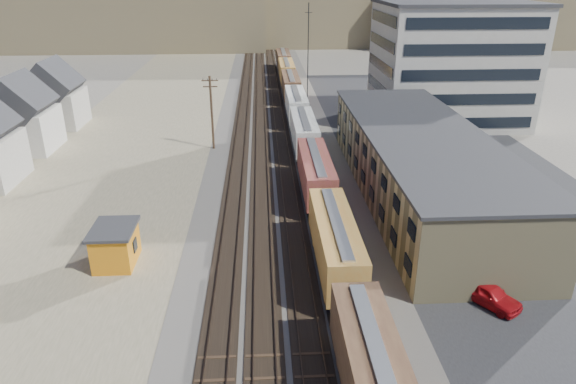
{
  "coord_description": "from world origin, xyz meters",
  "views": [
    {
      "loc": [
        -1.88,
        -25.8,
        22.6
      ],
      "look_at": [
        0.55,
        19.48,
        3.0
      ],
      "focal_mm": 32.0,
      "sensor_mm": 36.0,
      "label": 1
    }
  ],
  "objects_px": {
    "freight_train": "(300,117)",
    "parked_car_blue": "(445,117)",
    "parked_car_red": "(489,294)",
    "maintenance_shed": "(115,245)",
    "utility_pole_north": "(212,111)"
  },
  "relations": [
    {
      "from": "freight_train",
      "to": "utility_pole_north",
      "type": "relative_size",
      "value": 11.97
    },
    {
      "from": "utility_pole_north",
      "to": "parked_car_blue",
      "type": "bearing_deg",
      "value": 18.29
    },
    {
      "from": "freight_train",
      "to": "utility_pole_north",
      "type": "bearing_deg",
      "value": -154.71
    },
    {
      "from": "parked_car_red",
      "to": "parked_car_blue",
      "type": "xyz_separation_m",
      "value": [
        13.46,
        49.2,
        -0.13
      ]
    },
    {
      "from": "parked_car_red",
      "to": "parked_car_blue",
      "type": "bearing_deg",
      "value": 39.97
    },
    {
      "from": "utility_pole_north",
      "to": "parked_car_blue",
      "type": "xyz_separation_m",
      "value": [
        36.47,
        12.05,
        -4.61
      ]
    },
    {
      "from": "freight_train",
      "to": "parked_car_red",
      "type": "xyz_separation_m",
      "value": [
        10.71,
        -42.96,
        -1.97
      ]
    },
    {
      "from": "freight_train",
      "to": "parked_car_red",
      "type": "bearing_deg",
      "value": -76.0
    },
    {
      "from": "freight_train",
      "to": "utility_pole_north",
      "type": "distance_m",
      "value": 13.83
    },
    {
      "from": "utility_pole_north",
      "to": "maintenance_shed",
      "type": "xyz_separation_m",
      "value": [
        -5.68,
        -29.84,
        -3.59
      ]
    },
    {
      "from": "maintenance_shed",
      "to": "freight_train",
      "type": "bearing_deg",
      "value": 63.24
    },
    {
      "from": "maintenance_shed",
      "to": "parked_car_blue",
      "type": "distance_m",
      "value": 59.44
    },
    {
      "from": "utility_pole_north",
      "to": "maintenance_shed",
      "type": "height_order",
      "value": "utility_pole_north"
    },
    {
      "from": "freight_train",
      "to": "parked_car_blue",
      "type": "relative_size",
      "value": 24.17
    },
    {
      "from": "maintenance_shed",
      "to": "utility_pole_north",
      "type": "bearing_deg",
      "value": 79.22
    }
  ]
}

